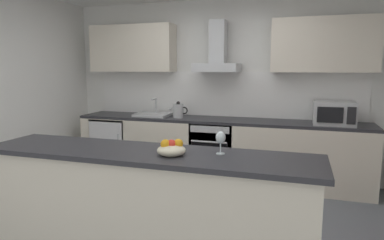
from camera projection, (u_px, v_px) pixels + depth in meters
The scene contains 14 objects.
ground at pixel (178, 231), 3.48m from camera, with size 5.70×4.94×0.02m, color slate.
wall_back at pixel (223, 89), 5.20m from camera, with size 5.70×0.12×2.60m, color white.
backsplash_tile at pixel (222, 94), 5.14m from camera, with size 3.99×0.02×0.66m, color white.
counter_back at pixel (217, 150), 4.97m from camera, with size 4.13×0.60×0.90m.
counter_island at pixel (147, 208), 2.82m from camera, with size 2.75×0.64×0.96m.
upper_cabinets at pixel (220, 47), 4.89m from camera, with size 4.08×0.32×0.70m.
oven at pixel (214, 149), 4.95m from camera, with size 0.60×0.62×0.80m.
refrigerator at pixel (116, 144), 5.43m from camera, with size 0.58×0.60×0.85m.
microwave at pixel (334, 113), 4.37m from camera, with size 0.50×0.38×0.30m.
sink at pixel (153, 114), 5.17m from camera, with size 0.50×0.40×0.26m.
kettle at pixel (178, 111), 4.99m from camera, with size 0.29×0.15×0.24m.
range_hood at pixel (218, 56), 4.87m from camera, with size 0.62×0.45×0.72m.
wine_glass at pixel (221, 138), 2.64m from camera, with size 0.08×0.08×0.18m.
fruit_bowl at pixel (171, 149), 2.62m from camera, with size 0.22×0.22×0.13m.
Camera 1 is at (1.13, -3.08, 1.62)m, focal length 32.32 mm.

